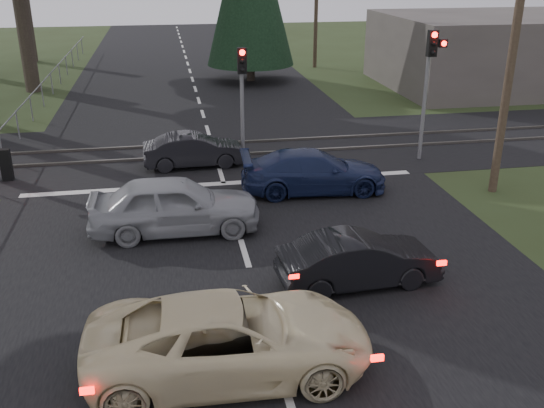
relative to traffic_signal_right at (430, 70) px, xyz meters
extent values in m
plane|color=#293518|center=(-7.55, -9.47, -3.31)|extent=(120.00, 120.00, 0.00)
cube|color=black|center=(-7.55, 0.53, -3.31)|extent=(14.00, 100.00, 0.01)
cube|color=black|center=(-7.55, 2.53, -3.31)|extent=(120.00, 8.00, 0.01)
cube|color=silver|center=(-7.55, -1.27, -3.30)|extent=(13.00, 0.35, 0.00)
cube|color=#59544C|center=(-7.55, 1.73, -3.26)|extent=(120.00, 0.12, 0.10)
cube|color=#59544C|center=(-7.55, 3.33, -3.26)|extent=(120.00, 0.12, 0.10)
cube|color=black|center=(-14.70, 0.33, -2.76)|extent=(0.35, 0.25, 1.10)
cylinder|color=slate|center=(-0.05, 0.13, -1.41)|extent=(0.14, 0.14, 3.80)
cube|color=black|center=(-0.05, -0.05, 0.94)|extent=(0.32, 0.24, 0.90)
sphere|color=#FF0C07|center=(-0.05, -0.18, 1.24)|extent=(0.20, 0.20, 0.20)
sphere|color=black|center=(-0.05, -0.18, 0.94)|extent=(0.18, 0.18, 0.18)
sphere|color=black|center=(-0.05, -0.18, 0.64)|extent=(0.18, 0.18, 0.18)
cube|color=black|center=(0.33, -0.05, 0.94)|extent=(0.28, 0.22, 0.28)
sphere|color=#FF0C07|center=(0.33, -0.17, 0.94)|extent=(0.18, 0.18, 0.18)
cylinder|color=slate|center=(-6.55, 1.33, -1.71)|extent=(0.14, 0.14, 3.20)
cube|color=black|center=(-6.55, 1.15, 0.34)|extent=(0.32, 0.24, 0.90)
sphere|color=#FF0C07|center=(-6.55, 1.02, 0.64)|extent=(0.20, 0.20, 0.20)
sphere|color=black|center=(-6.55, 1.02, 0.34)|extent=(0.18, 0.18, 0.18)
sphere|color=black|center=(-6.55, 1.02, 0.04)|extent=(0.18, 0.18, 0.18)
cylinder|color=#4C3D2D|center=(0.95, -3.47, 1.19)|extent=(0.26, 0.26, 9.00)
cylinder|color=#473D33|center=(-16.55, 15.53, -0.61)|extent=(0.80, 0.80, 5.40)
cylinder|color=#473D33|center=(-18.55, 26.53, -0.61)|extent=(0.80, 0.80, 5.40)
cylinder|color=#473D33|center=(-4.05, 16.53, -2.31)|extent=(0.50, 0.50, 2.00)
cube|color=#59514C|center=(10.45, 12.53, -1.31)|extent=(14.00, 10.00, 4.00)
imported|color=beige|center=(-8.43, -11.12, -2.60)|extent=(5.18, 2.47, 1.43)
imported|color=black|center=(-5.18, -8.47, -2.70)|extent=(3.79, 1.56, 1.22)
imported|color=gray|center=(-9.22, -4.82, -2.53)|extent=(4.63, 1.91, 1.57)
imported|color=#162044|center=(-4.77, -2.47, -2.64)|extent=(4.73, 2.15, 1.34)
imported|color=black|center=(-8.38, 0.73, -2.72)|extent=(3.67, 1.43, 1.19)
camera|label=1|loc=(-9.29, -20.24, 3.73)|focal=40.00mm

